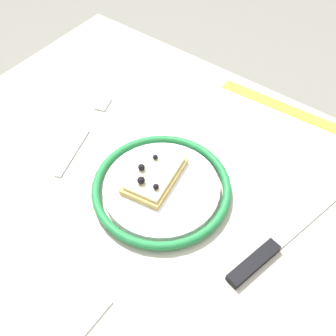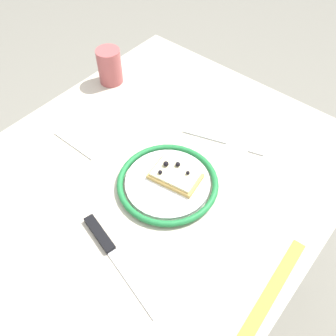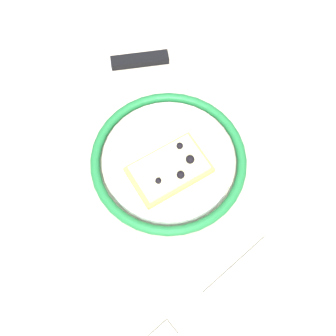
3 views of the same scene
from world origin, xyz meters
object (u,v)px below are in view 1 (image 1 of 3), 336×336
(pizza_slice_near, at_px, (154,175))
(napkin, at_px, (38,311))
(fork, at_px, (85,133))
(measuring_tape, at_px, (294,112))
(plate, at_px, (162,188))
(knife, at_px, (269,250))
(dining_table, at_px, (161,257))

(pizza_slice_near, xyz_separation_m, napkin, (0.01, -0.25, -0.02))
(fork, distance_m, measuring_tape, 0.39)
(plate, distance_m, knife, 0.19)
(pizza_slice_near, xyz_separation_m, measuring_tape, (0.11, 0.29, -0.02))
(knife, bearing_deg, napkin, -127.67)
(measuring_tape, bearing_deg, napkin, -103.56)
(pizza_slice_near, relative_size, napkin, 0.83)
(dining_table, bearing_deg, fork, 163.13)
(knife, bearing_deg, pizza_slice_near, -179.23)
(napkin, bearing_deg, fork, 123.24)
(measuring_tape, bearing_deg, fork, -138.19)
(knife, xyz_separation_m, measuring_tape, (-0.10, 0.28, -0.00))
(pizza_slice_near, height_order, napkin, pizza_slice_near)
(measuring_tape, relative_size, napkin, 2.09)
(fork, xyz_separation_m, napkin, (0.17, -0.27, 0.00))
(pizza_slice_near, bearing_deg, dining_table, -46.05)
(measuring_tape, bearing_deg, plate, -109.83)
(dining_table, height_order, measuring_tape, measuring_tape)
(plate, relative_size, fork, 1.12)
(measuring_tape, bearing_deg, dining_table, -102.30)
(dining_table, xyz_separation_m, pizza_slice_near, (-0.05, 0.05, 0.13))
(knife, distance_m, fork, 0.37)
(pizza_slice_near, distance_m, knife, 0.20)
(dining_table, distance_m, napkin, 0.23)
(plate, height_order, measuring_tape, plate)
(knife, height_order, fork, knife)
(pizza_slice_near, bearing_deg, measuring_tape, 69.63)
(dining_table, distance_m, plate, 0.13)
(plate, distance_m, napkin, 0.25)
(pizza_slice_near, bearing_deg, plate, -17.22)
(fork, relative_size, measuring_tape, 0.67)
(pizza_slice_near, height_order, measuring_tape, pizza_slice_near)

